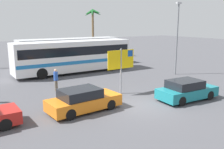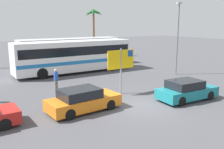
# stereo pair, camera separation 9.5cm
# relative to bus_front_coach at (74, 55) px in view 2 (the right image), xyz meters

# --- Properties ---
(ground) EXTENTS (120.00, 120.00, 0.00)m
(ground) POSITION_rel_bus_front_coach_xyz_m (-0.78, -11.47, -1.78)
(ground) COLOR #4C4C51
(bus_front_coach) EXTENTS (11.76, 2.59, 3.17)m
(bus_front_coach) POSITION_rel_bus_front_coach_xyz_m (0.00, 0.00, 0.00)
(bus_front_coach) COLOR white
(bus_front_coach) RESTS_ON ground
(bus_rear_coach) EXTENTS (11.76, 2.59, 3.17)m
(bus_rear_coach) POSITION_rel_bus_front_coach_xyz_m (1.31, 3.79, 0.00)
(bus_rear_coach) COLOR silver
(bus_rear_coach) RESTS_ON ground
(ferry_sign) EXTENTS (2.20, 0.16, 3.20)m
(ferry_sign) POSITION_rel_bus_front_coach_xyz_m (-0.29, -8.71, 0.54)
(ferry_sign) COLOR gray
(ferry_sign) RESTS_ON ground
(car_orange) EXTENTS (4.30, 2.06, 1.32)m
(car_orange) POSITION_rel_bus_front_coach_xyz_m (-4.14, -10.45, -1.15)
(car_orange) COLOR orange
(car_orange) RESTS_ON ground
(car_teal) EXTENTS (4.12, 1.95, 1.32)m
(car_teal) POSITION_rel_bus_front_coach_xyz_m (2.46, -12.20, -1.15)
(car_teal) COLOR #19757F
(car_teal) RESTS_ON ground
(pedestrian_by_bus) EXTENTS (0.32, 0.32, 1.63)m
(pedestrian_by_bus) POSITION_rel_bus_front_coach_xyz_m (-3.93, -5.53, -0.83)
(pedestrian_by_bus) COLOR #706656
(pedestrian_by_bus) RESTS_ON ground
(lamp_post_left_side) EXTENTS (0.56, 0.20, 6.79)m
(lamp_post_left_side) POSITION_rel_bus_front_coach_xyz_m (7.92, -6.10, 1.93)
(lamp_post_left_side) COLOR slate
(lamp_post_left_side) RESTS_ON ground
(palm_tree_inland) EXTENTS (2.82, 2.86, 6.83)m
(palm_tree_inland) POSITION_rel_bus_front_coach_xyz_m (7.47, 9.81, 3.68)
(palm_tree_inland) COLOR brown
(palm_tree_inland) RESTS_ON ground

